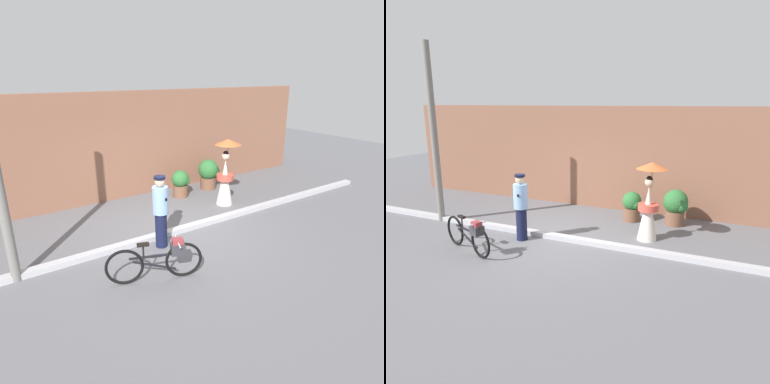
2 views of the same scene
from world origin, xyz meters
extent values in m
plane|color=slate|center=(0.00, 0.00, 0.00)|extent=(30.00, 30.00, 0.00)
cube|color=brown|center=(0.00, 3.18, 1.58)|extent=(14.00, 0.40, 3.16)
cube|color=#B2B2B7|center=(0.00, 0.00, 0.06)|extent=(14.00, 0.20, 0.12)
torus|color=black|center=(-0.83, -1.65, 0.35)|extent=(0.68, 0.29, 0.70)
torus|color=black|center=(-1.86, -1.28, 0.35)|extent=(0.68, 0.29, 0.70)
cube|color=black|center=(-1.34, -1.46, 0.50)|extent=(0.88, 0.34, 0.04)
cube|color=black|center=(-1.34, -1.46, 0.31)|extent=(0.76, 0.30, 0.29)
cylinder|color=black|center=(-1.53, -1.40, 0.62)|extent=(0.03, 0.03, 0.29)
cube|color=black|center=(-1.53, -1.40, 0.76)|extent=(0.24, 0.16, 0.05)
cylinder|color=silver|center=(-0.93, -1.61, 0.75)|extent=(0.19, 0.46, 0.03)
cube|color=#333338|center=(-0.93, -1.61, 0.60)|extent=(0.32, 0.30, 0.20)
cube|color=maroon|center=(-0.93, -1.61, 0.73)|extent=(0.24, 0.22, 0.14)
cylinder|color=#141938|center=(-0.61, -0.38, 0.40)|extent=(0.26, 0.26, 0.80)
cylinder|color=#8CB2E0|center=(-0.61, -0.38, 1.10)|extent=(0.34, 0.34, 0.60)
sphere|color=#D8B293|center=(-0.61, -0.38, 1.50)|extent=(0.22, 0.22, 0.22)
cylinder|color=black|center=(-0.61, -0.38, 1.60)|extent=(0.25, 0.25, 0.05)
cube|color=black|center=(-0.61, -0.38, 1.16)|extent=(0.14, 0.38, 0.06)
cone|color=silver|center=(2.18, 0.87, 0.66)|extent=(0.48, 0.48, 1.33)
cylinder|color=#D14C3D|center=(2.18, 0.87, 0.82)|extent=(0.49, 0.49, 0.16)
sphere|color=beige|center=(2.18, 0.87, 1.44)|extent=(0.21, 0.21, 0.21)
sphere|color=black|center=(2.18, 0.87, 1.51)|extent=(0.16, 0.16, 0.16)
cylinder|color=olive|center=(2.24, 0.85, 1.56)|extent=(0.02, 0.02, 0.55)
cone|color=orange|center=(2.24, 0.85, 1.84)|extent=(0.75, 0.75, 0.16)
cylinder|color=brown|center=(2.61, 2.27, 0.20)|extent=(0.52, 0.52, 0.39)
sphere|color=#2D6B33|center=(2.61, 2.27, 0.66)|extent=(0.66, 0.66, 0.66)
sphere|color=#2D6B33|center=(2.78, 2.17, 0.57)|extent=(0.37, 0.37, 0.37)
cylinder|color=brown|center=(1.44, 2.13, 0.18)|extent=(0.47, 0.47, 0.37)
sphere|color=#2D6B33|center=(1.44, 2.13, 0.58)|extent=(0.53, 0.53, 0.53)
sphere|color=#2D6B33|center=(1.57, 2.05, 0.51)|extent=(0.29, 0.29, 0.29)
camera|label=1|loc=(-3.78, -6.37, 3.67)|focal=31.75mm
camera|label=2|loc=(4.01, -7.36, 3.27)|focal=33.62mm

